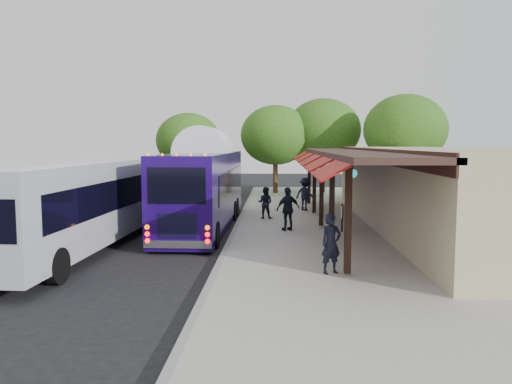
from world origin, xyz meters
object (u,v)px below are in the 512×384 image
(coach_bus, at_px, (204,185))
(ped_d, at_px, (305,194))
(city_bus, at_px, (79,200))
(sign_board, at_px, (342,213))
(ped_a, at_px, (331,244))
(ped_b, at_px, (265,203))
(ped_c, at_px, (288,209))

(coach_bus, bearing_deg, ped_d, 46.79)
(city_bus, xyz_separation_m, sign_board, (9.71, 3.27, -0.88))
(ped_a, height_order, ped_d, ped_d)
(coach_bus, bearing_deg, ped_b, 36.83)
(coach_bus, height_order, ped_a, coach_bus)
(city_bus, bearing_deg, sign_board, 20.81)
(city_bus, distance_m, ped_d, 13.10)
(ped_a, relative_size, sign_board, 1.49)
(ped_a, xyz_separation_m, ped_d, (0.05, 13.28, 0.05))
(coach_bus, relative_size, ped_c, 6.22)
(coach_bus, xyz_separation_m, ped_b, (2.73, 1.98, -1.03))
(coach_bus, relative_size, ped_b, 7.40)
(ped_a, relative_size, ped_b, 1.10)
(ped_a, relative_size, ped_c, 0.93)
(coach_bus, bearing_deg, sign_board, -14.17)
(coach_bus, distance_m, ped_b, 3.53)
(city_bus, relative_size, ped_a, 7.20)
(ped_a, distance_m, sign_board, 6.78)
(coach_bus, xyz_separation_m, city_bus, (-3.72, -4.88, -0.15))
(ped_d, bearing_deg, ped_c, 114.28)
(coach_bus, bearing_deg, ped_c, -18.99)
(coach_bus, distance_m, ped_c, 4.10)
(ped_a, distance_m, ped_b, 10.47)
(sign_board, bearing_deg, city_bus, -160.36)
(coach_bus, xyz_separation_m, ped_d, (4.85, 5.00, -0.90))
(ped_a, bearing_deg, ped_c, 73.27)
(ped_b, xyz_separation_m, ped_c, (1.03, -3.34, 0.15))
(ped_b, xyz_separation_m, sign_board, (3.26, -3.59, 0.00))
(ped_a, bearing_deg, coach_bus, 94.83)
(ped_d, distance_m, sign_board, 6.71)
(coach_bus, height_order, ped_b, coach_bus)
(city_bus, height_order, ped_d, city_bus)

